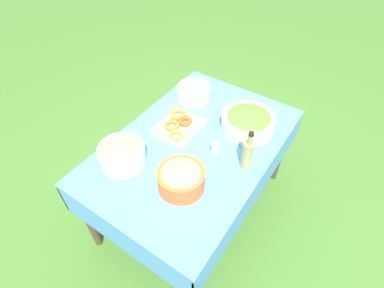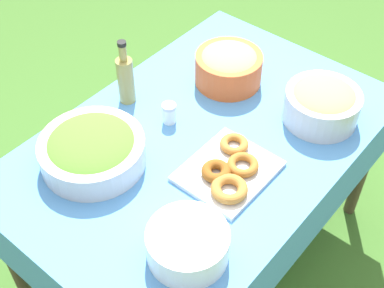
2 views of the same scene
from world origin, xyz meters
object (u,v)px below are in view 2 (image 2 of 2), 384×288
Objects in this scene: donut_platter at (229,171)px; bread_bowl at (322,103)px; pasta_bowl at (229,66)px; olive_oil_bottle at (126,78)px; salad_bowl at (92,149)px; plate_stack at (188,244)px.

donut_platter is 1.15× the size of bread_bowl.
donut_platter is (0.37, 0.29, -0.05)m from pasta_bowl.
olive_oil_bottle is at bearing -33.91° from pasta_bowl.
salad_bowl is 1.34× the size of olive_oil_bottle.
donut_platter is 0.42m from bread_bowl.
plate_stack is 0.69m from olive_oil_bottle.
donut_platter is at bearing -163.86° from plate_stack.
olive_oil_bottle reaches higher than donut_platter.
plate_stack is (0.07, 0.46, -0.01)m from salad_bowl.
plate_stack is 0.88× the size of bread_bowl.
salad_bowl is 0.32m from olive_oil_bottle.
donut_platter is 1.30× the size of plate_stack.
bread_bowl is at bearing 96.30° from pasta_bowl.
salad_bowl is 1.37× the size of pasta_bowl.
pasta_bowl is 0.98× the size of olive_oil_bottle.
pasta_bowl is at bearing -83.70° from bread_bowl.
pasta_bowl reaches higher than salad_bowl.
pasta_bowl reaches higher than bread_bowl.
olive_oil_bottle reaches higher than plate_stack.
plate_stack is at bearing 16.14° from donut_platter.
pasta_bowl is 1.08× the size of plate_stack.
pasta_bowl is at bearing -142.32° from donut_platter.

